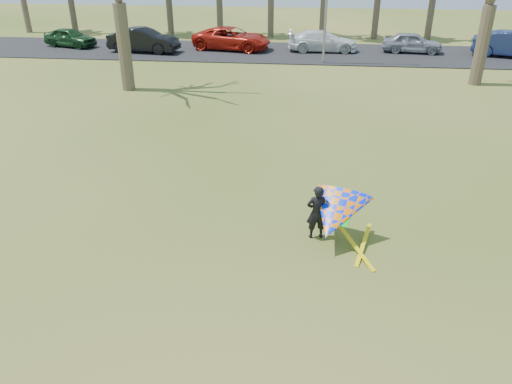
# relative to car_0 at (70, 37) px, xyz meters

# --- Properties ---
(ground) EXTENTS (100.00, 100.00, 0.00)m
(ground) POSITION_rel_car_0_xyz_m (15.75, -25.25, -0.71)
(ground) COLOR #2A5412
(ground) RESTS_ON ground
(parking_strip) EXTENTS (46.00, 7.00, 0.06)m
(parking_strip) POSITION_rel_car_0_xyz_m (15.75, -0.25, -0.68)
(parking_strip) COLOR black
(parking_strip) RESTS_ON ground
(car_0) EXTENTS (4.06, 2.50, 1.29)m
(car_0) POSITION_rel_car_0_xyz_m (0.00, 0.00, 0.00)
(car_0) COLOR #183D1C
(car_0) RESTS_ON parking_strip
(car_1) EXTENTS (4.88, 2.19, 1.56)m
(car_1) POSITION_rel_car_0_xyz_m (5.75, -1.24, 0.13)
(car_1) COLOR black
(car_1) RESTS_ON parking_strip
(car_2) EXTENTS (5.69, 3.37, 1.48)m
(car_2) POSITION_rel_car_0_xyz_m (11.52, 0.27, 0.10)
(car_2) COLOR #A8180D
(car_2) RESTS_ON parking_strip
(car_3) EXTENTS (4.73, 2.05, 1.36)m
(car_3) POSITION_rel_car_0_xyz_m (17.74, 0.33, 0.03)
(car_3) COLOR white
(car_3) RESTS_ON parking_strip
(car_4) EXTENTS (4.04, 1.94, 1.33)m
(car_4) POSITION_rel_car_0_xyz_m (23.70, 0.55, 0.02)
(car_4) COLOR gray
(car_4) RESTS_ON parking_strip
(car_5) EXTENTS (5.05, 3.00, 1.57)m
(car_5) POSITION_rel_car_0_xyz_m (29.81, -0.20, 0.14)
(car_5) COLOR navy
(car_5) RESTS_ON parking_strip
(kite_flyer) EXTENTS (2.13, 2.39, 2.02)m
(kite_flyer) POSITION_rel_car_0_xyz_m (17.76, -23.74, 0.13)
(kite_flyer) COLOR black
(kite_flyer) RESTS_ON ground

